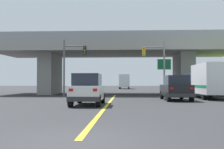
% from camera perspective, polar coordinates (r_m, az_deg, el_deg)
% --- Properties ---
extents(ground, '(160.00, 160.00, 0.00)m').
position_cam_1_polar(ground, '(34.76, 0.86, -4.04)').
color(ground, '#2B2B2D').
extents(overpass_bridge, '(29.33, 9.46, 7.14)m').
position_cam_1_polar(overpass_bridge, '(34.90, 0.86, 4.15)').
color(overpass_bridge, gray).
rests_on(overpass_bridge, ground).
extents(lane_divider_stripe, '(0.20, 25.00, 0.01)m').
position_cam_1_polar(lane_divider_stripe, '(19.52, -0.69, -5.93)').
color(lane_divider_stripe, yellow).
rests_on(lane_divider_stripe, ground).
extents(suv_lead, '(1.92, 4.37, 2.02)m').
position_cam_1_polar(suv_lead, '(17.96, -4.99, -3.08)').
color(suv_lead, silver).
rests_on(suv_lead, ground).
extents(suv_crossing, '(2.05, 4.74, 2.02)m').
position_cam_1_polar(suv_crossing, '(23.19, 13.01, -2.70)').
color(suv_crossing, black).
rests_on(suv_crossing, ground).
extents(box_truck, '(2.33, 7.22, 3.10)m').
position_cam_1_polar(box_truck, '(26.60, 19.33, -1.18)').
color(box_truck, navy).
rests_on(box_truck, ground).
extents(traffic_signal_nearside, '(2.35, 0.36, 5.73)m').
position_cam_1_polar(traffic_signal_nearside, '(29.04, 9.29, 2.66)').
color(traffic_signal_nearside, slate).
rests_on(traffic_signal_nearside, ground).
extents(traffic_signal_farside, '(2.42, 0.36, 5.90)m').
position_cam_1_polar(traffic_signal_farside, '(28.97, -8.43, 2.83)').
color(traffic_signal_farside, '#56595E').
rests_on(traffic_signal_farside, ground).
extents(highway_sign, '(1.55, 0.17, 4.27)m').
position_cam_1_polar(highway_sign, '(31.76, 10.72, 1.37)').
color(highway_sign, slate).
rests_on(highway_sign, ground).
extents(semi_truck_distant, '(2.33, 6.78, 3.22)m').
position_cam_1_polar(semi_truck_distant, '(62.78, 2.55, -1.43)').
color(semi_truck_distant, silver).
rests_on(semi_truck_distant, ground).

